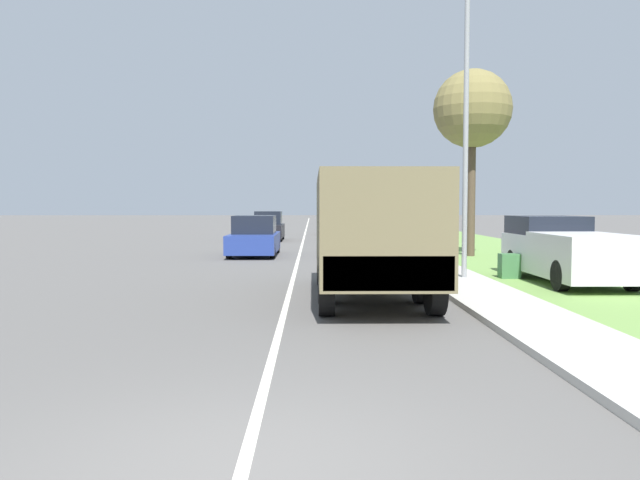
{
  "coord_description": "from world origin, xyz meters",
  "views": [
    {
      "loc": [
        0.56,
        -4.83,
        2.1
      ],
      "look_at": [
        0.74,
        10.56,
        1.25
      ],
      "focal_mm": 35.0,
      "sensor_mm": 36.0,
      "label": 1
    }
  ],
  "objects": [
    {
      "name": "utility_box",
      "position": [
        6.2,
        12.87,
        0.37
      ],
      "size": [
        0.55,
        0.45,
        0.7
      ],
      "color": "#3D7042",
      "rests_on": "grass_strip_right"
    },
    {
      "name": "ground_plane",
      "position": [
        0.0,
        40.0,
        0.0
      ],
      "size": [
        180.0,
        180.0,
        0.0
      ],
      "primitive_type": "plane",
      "color": "#565451"
    },
    {
      "name": "sidewalk_right",
      "position": [
        4.5,
        40.0,
        0.06
      ],
      "size": [
        1.8,
        120.0,
        0.12
      ],
      "color": "#ADAAA3",
      "rests_on": "ground"
    },
    {
      "name": "car_nearest_ahead",
      "position": [
        -1.88,
        21.3,
        0.75
      ],
      "size": [
        1.93,
        4.7,
        1.68
      ],
      "color": "navy",
      "rests_on": "ground"
    },
    {
      "name": "tree_mid_right",
      "position": [
        7.08,
        20.71,
        5.99
      ],
      "size": [
        3.18,
        3.18,
        7.61
      ],
      "color": "#4C3D2D",
      "rests_on": "grass_strip_right"
    },
    {
      "name": "pickup_truck",
      "position": [
        7.46,
        12.05,
        0.89
      ],
      "size": [
        1.99,
        5.29,
        1.77
      ],
      "color": "silver",
      "rests_on": "grass_strip_right"
    },
    {
      "name": "military_truck",
      "position": [
        1.86,
        9.13,
        1.6
      ],
      "size": [
        2.37,
        6.93,
        2.76
      ],
      "color": "#545B3D",
      "rests_on": "ground"
    },
    {
      "name": "lamp_post",
      "position": [
        4.56,
        12.26,
        4.88
      ],
      "size": [
        1.69,
        0.24,
        8.14
      ],
      "color": "gray",
      "rests_on": "sidewalk_right"
    },
    {
      "name": "car_third_ahead",
      "position": [
        1.99,
        40.12,
        0.76
      ],
      "size": [
        1.93,
        4.12,
        1.71
      ],
      "color": "silver",
      "rests_on": "ground"
    },
    {
      "name": "lane_centre_stripe",
      "position": [
        0.0,
        40.0,
        0.0
      ],
      "size": [
        0.12,
        120.0,
        0.0
      ],
      "color": "silver",
      "rests_on": "ground"
    },
    {
      "name": "grass_strip_right",
      "position": [
        8.9,
        40.0,
        0.01
      ],
      "size": [
        7.0,
        120.0,
        0.02
      ],
      "color": "#6B9347",
      "rests_on": "ground"
    },
    {
      "name": "car_second_ahead",
      "position": [
        -2.09,
        32.68,
        0.77
      ],
      "size": [
        1.77,
        4.21,
        1.75
      ],
      "color": "black",
      "rests_on": "ground"
    }
  ]
}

